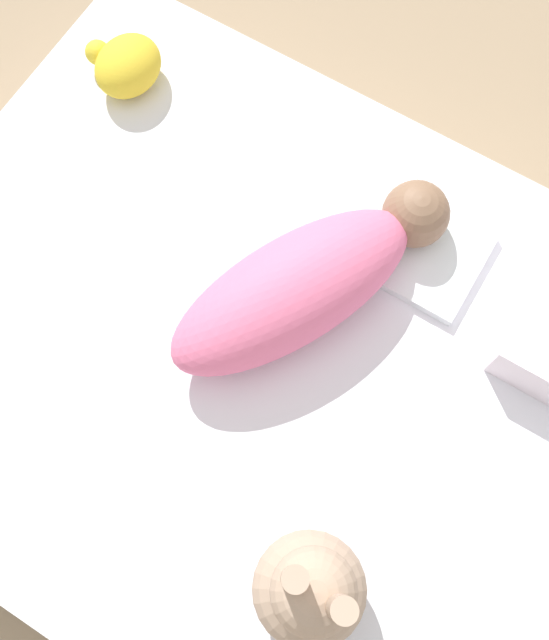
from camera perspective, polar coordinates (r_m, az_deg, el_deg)
name	(u,v)px	position (r m, az deg, el deg)	size (l,w,h in m)	color
ground_plane	(261,383)	(1.44, -1.00, -4.84)	(12.00, 12.00, 0.00)	#9E8466
bed_mattress	(261,370)	(1.34, -1.07, -3.85)	(1.33, 1.07, 0.20)	white
burp_cloth	(414,247)	(1.33, 10.58, 5.49)	(0.24, 0.19, 0.02)	white
swaddled_baby	(306,280)	(1.22, 2.39, 3.06)	(0.35, 0.53, 0.14)	pink
bunny_plush	(311,590)	(1.09, 2.77, -19.85)	(0.16, 0.16, 0.34)	tan
turtle_plush	(126,65)	(1.48, -11.25, 18.52)	(0.15, 0.14, 0.09)	yellow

